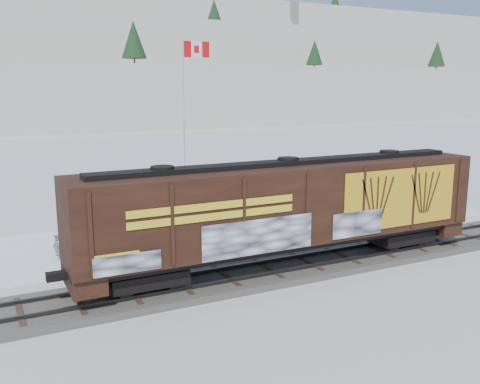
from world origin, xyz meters
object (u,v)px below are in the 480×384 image
hopper_railcar (287,206)px  car_white (194,227)px  flagpole (186,149)px  car_silver (97,238)px  car_dark (200,227)px

hopper_railcar → car_white: size_ratio=3.60×
flagpole → car_white: (-2.55, -7.60, -3.17)m
flagpole → car_silver: bearing=-137.2°
flagpole → car_dark: 8.35m
flagpole → car_silver: 10.57m
flagpole → car_silver: size_ratio=2.75×
car_dark → flagpole: bearing=-27.8°
car_white → car_dark: car_white is taller
car_white → car_dark: (0.44, 0.20, -0.06)m
flagpole → car_white: 8.62m
hopper_railcar → flagpole: size_ratio=1.68×
hopper_railcar → car_dark: size_ratio=3.43×
hopper_railcar → flagpole: flagpole is taller
car_silver → hopper_railcar: bearing=-132.4°
car_silver → car_dark: 5.27m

